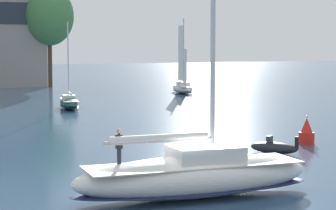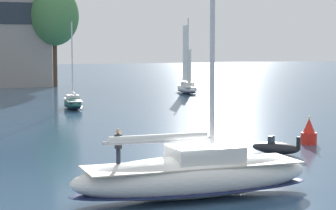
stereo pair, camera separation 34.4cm
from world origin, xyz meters
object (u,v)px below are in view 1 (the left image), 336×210
Objects in this scene: channel_buoy at (307,133)px; sailboat_main at (194,174)px; sailboat_moored_near_marina at (182,87)px; motor_tender at (274,148)px; tree_shore_center at (49,16)px; sailboat_moored_far_slip at (69,102)px.

sailboat_main is at bearing -141.52° from channel_buoy.
channel_buoy is (-12.16, -47.39, -0.08)m from sailboat_moored_near_marina.
motor_tender is 1.65× the size of channel_buoy.
sailboat_moored_near_marina is 52.70m from motor_tender.
tree_shore_center is at bearing 81.22° from sailboat_main.
sailboat_moored_far_slip is (-20.86, -15.15, -0.23)m from sailboat_moored_near_marina.
sailboat_main is 1.68× the size of sailboat_moored_far_slip.
tree_shore_center reaches higher than sailboat_moored_near_marina.
tree_shore_center is 82.68m from sailboat_main.
sailboat_moored_near_marina is 25.78m from sailboat_moored_far_slip.
sailboat_moored_far_slip is 35.15m from motor_tender.
channel_buoy is at bearing 38.48° from sailboat_main.
tree_shore_center is 70.43m from channel_buoy.
tree_shore_center is 39.50m from sailboat_moored_far_slip.
tree_shore_center is at bearing 122.48° from sailboat_moored_near_marina.
sailboat_moored_far_slip reaches higher than motor_tender.
channel_buoy is (8.69, -32.24, 0.15)m from sailboat_moored_far_slip.
channel_buoy is at bearing -74.91° from sailboat_moored_far_slip.
sailboat_moored_far_slip is 33.40m from channel_buoy.
sailboat_moored_near_marina is 48.93m from channel_buoy.
sailboat_main is at bearing -138.64° from motor_tender.
tree_shore_center is 1.04× the size of sailboat_main.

